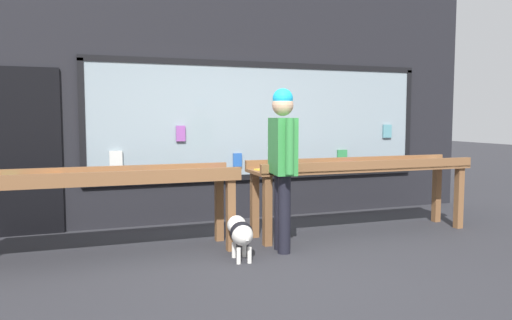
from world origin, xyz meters
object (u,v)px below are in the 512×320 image
Objects in this scene: display_table_left at (99,186)px; small_dog at (241,232)px; display_table_right at (361,173)px; person_browsing at (283,155)px.

display_table_left reaches higher than small_dog.
display_table_left is 3.20m from display_table_right.
display_table_right is 2.00m from small_dog.
person_browsing is at bearing -159.81° from display_table_right.
small_dog is (-1.83, -0.61, -0.49)m from display_table_right.
display_table_right is 1.64× the size of person_browsing.
small_dog is at bearing -24.26° from display_table_left.
display_table_right is at bearing -60.67° from person_browsing.
display_table_left is at bearing 179.98° from display_table_right.
person_browsing reaches higher than display_table_right.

